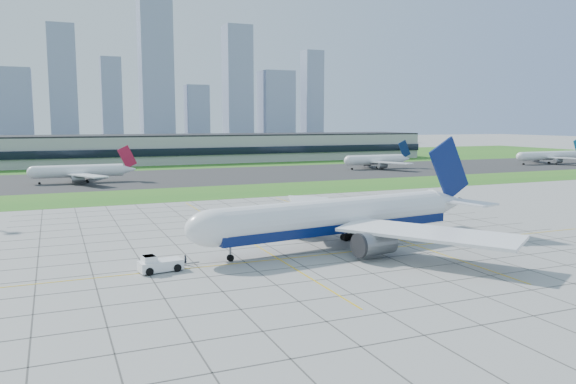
{
  "coord_description": "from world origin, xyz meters",
  "views": [
    {
      "loc": [
        -44.81,
        -88.85,
        23.48
      ],
      "look_at": [
        5.41,
        30.64,
        7.0
      ],
      "focal_mm": 35.0,
      "sensor_mm": 36.0,
      "label": 1
    }
  ],
  "objects_px": {
    "crew_far": "(510,248)",
    "pushback_tug": "(158,264)",
    "airliner": "(339,217)",
    "distant_jet_1": "(81,171)",
    "distant_jet_3": "(549,156)",
    "crew_near": "(185,260)",
    "distant_jet_2": "(377,160)"
  },
  "relations": [
    {
      "from": "crew_far",
      "to": "pushback_tug",
      "type": "bearing_deg",
      "value": -162.18
    },
    {
      "from": "airliner",
      "to": "pushback_tug",
      "type": "height_order",
      "value": "airliner"
    },
    {
      "from": "distant_jet_1",
      "to": "distant_jet_3",
      "type": "xyz_separation_m",
      "value": [
        241.52,
        1.3,
        0.0
      ]
    },
    {
      "from": "crew_far",
      "to": "distant_jet_3",
      "type": "xyz_separation_m",
      "value": [
        176.25,
        152.5,
        3.64
      ]
    },
    {
      "from": "crew_near",
      "to": "distant_jet_1",
      "type": "relative_size",
      "value": 0.04
    },
    {
      "from": "distant_jet_2",
      "to": "crew_near",
      "type": "bearing_deg",
      "value": -130.82
    },
    {
      "from": "crew_near",
      "to": "distant_jet_2",
      "type": "xyz_separation_m",
      "value": [
        127.59,
        147.72,
        3.66
      ]
    },
    {
      "from": "pushback_tug",
      "to": "distant_jet_1",
      "type": "relative_size",
      "value": 0.23
    },
    {
      "from": "crew_near",
      "to": "distant_jet_3",
      "type": "distance_m",
      "value": 270.4
    },
    {
      "from": "distant_jet_2",
      "to": "distant_jet_3",
      "type": "height_order",
      "value": "same"
    },
    {
      "from": "crew_far",
      "to": "distant_jet_2",
      "type": "bearing_deg",
      "value": 94.5
    },
    {
      "from": "airliner",
      "to": "pushback_tug",
      "type": "bearing_deg",
      "value": -179.63
    },
    {
      "from": "crew_far",
      "to": "crew_near",
      "type": "bearing_deg",
      "value": -165.29
    },
    {
      "from": "pushback_tug",
      "to": "crew_far",
      "type": "relative_size",
      "value": 5.81
    },
    {
      "from": "airliner",
      "to": "crew_far",
      "type": "distance_m",
      "value": 31.12
    },
    {
      "from": "distant_jet_1",
      "to": "distant_jet_2",
      "type": "xyz_separation_m",
      "value": [
        137.09,
        10.19,
        -0.0
      ]
    },
    {
      "from": "crew_far",
      "to": "distant_jet_2",
      "type": "xyz_separation_m",
      "value": [
        71.83,
        161.4,
        3.63
      ]
    },
    {
      "from": "distant_jet_1",
      "to": "distant_jet_2",
      "type": "distance_m",
      "value": 137.47
    },
    {
      "from": "pushback_tug",
      "to": "distant_jet_2",
      "type": "xyz_separation_m",
      "value": [
        132.36,
        150.0,
        3.28
      ]
    },
    {
      "from": "pushback_tug",
      "to": "crew_near",
      "type": "distance_m",
      "value": 5.31
    },
    {
      "from": "airliner",
      "to": "distant_jet_2",
      "type": "height_order",
      "value": "airliner"
    },
    {
      "from": "crew_near",
      "to": "distant_jet_3",
      "type": "relative_size",
      "value": 0.04
    },
    {
      "from": "airliner",
      "to": "distant_jet_3",
      "type": "bearing_deg",
      "value": 26.32
    },
    {
      "from": "distant_jet_2",
      "to": "distant_jet_3",
      "type": "xyz_separation_m",
      "value": [
        104.42,
        -8.9,
        0.0
      ]
    },
    {
      "from": "airliner",
      "to": "distant_jet_1",
      "type": "bearing_deg",
      "value": 98.54
    },
    {
      "from": "distant_jet_1",
      "to": "pushback_tug",
      "type": "bearing_deg",
      "value": -88.06
    },
    {
      "from": "crew_far",
      "to": "distant_jet_1",
      "type": "relative_size",
      "value": 0.04
    },
    {
      "from": "distant_jet_1",
      "to": "airliner",
      "type": "bearing_deg",
      "value": -73.83
    },
    {
      "from": "crew_near",
      "to": "distant_jet_3",
      "type": "bearing_deg",
      "value": -7.39
    },
    {
      "from": "pushback_tug",
      "to": "crew_near",
      "type": "height_order",
      "value": "pushback_tug"
    },
    {
      "from": "distant_jet_1",
      "to": "crew_far",
      "type": "bearing_deg",
      "value": -66.65
    },
    {
      "from": "crew_near",
      "to": "distant_jet_1",
      "type": "xyz_separation_m",
      "value": [
        -9.51,
        137.53,
        3.66
      ]
    }
  ]
}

